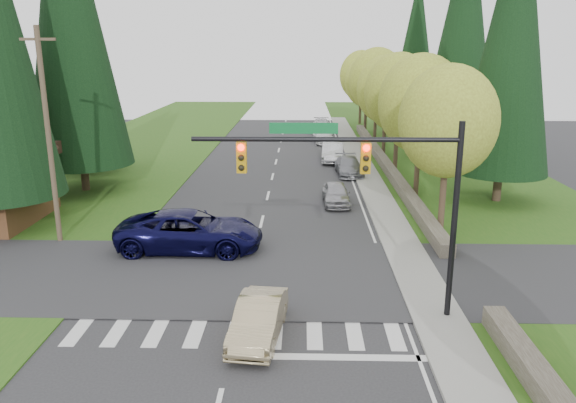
{
  "coord_description": "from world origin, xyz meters",
  "views": [
    {
      "loc": [
        2.16,
        -13.32,
        9.0
      ],
      "look_at": [
        1.57,
        9.38,
        2.8
      ],
      "focal_mm": 35.0,
      "sensor_mm": 36.0,
      "label": 1
    }
  ],
  "objects_px": {
    "parked_car_a": "(336,194)",
    "parked_car_c": "(332,152)",
    "sedan_champagne": "(259,319)",
    "parked_car_d": "(323,135)",
    "suv_navy": "(190,231)",
    "parked_car_e": "(321,126)",
    "parked_car_b": "(349,166)"
  },
  "relations": [
    {
      "from": "parked_car_a",
      "to": "parked_car_c",
      "type": "xyz_separation_m",
      "value": [
        0.44,
        13.23,
        0.14
      ]
    },
    {
      "from": "sedan_champagne",
      "to": "parked_car_c",
      "type": "xyz_separation_m",
      "value": [
        3.84,
        29.37,
        0.14
      ]
    },
    {
      "from": "parked_car_d",
      "to": "suv_navy",
      "type": "bearing_deg",
      "value": -108.28
    },
    {
      "from": "sedan_champagne",
      "to": "parked_car_c",
      "type": "distance_m",
      "value": 29.63
    },
    {
      "from": "parked_car_d",
      "to": "parked_car_e",
      "type": "distance_m",
      "value": 7.26
    },
    {
      "from": "parked_car_c",
      "to": "parked_car_b",
      "type": "bearing_deg",
      "value": -76.46
    },
    {
      "from": "parked_car_c",
      "to": "sedan_champagne",
      "type": "bearing_deg",
      "value": -94.52
    },
    {
      "from": "parked_car_c",
      "to": "parked_car_d",
      "type": "bearing_deg",
      "value": 95.68
    },
    {
      "from": "suv_navy",
      "to": "parked_car_a",
      "type": "xyz_separation_m",
      "value": [
        7.15,
        8.09,
        -0.27
      ]
    },
    {
      "from": "parked_car_a",
      "to": "parked_car_c",
      "type": "relative_size",
      "value": 0.8
    },
    {
      "from": "suv_navy",
      "to": "parked_car_e",
      "type": "xyz_separation_m",
      "value": [
        7.15,
        37.85,
        -0.19
      ]
    },
    {
      "from": "suv_navy",
      "to": "parked_car_e",
      "type": "height_order",
      "value": "suv_navy"
    },
    {
      "from": "suv_navy",
      "to": "parked_car_c",
      "type": "xyz_separation_m",
      "value": [
        7.6,
        21.33,
        -0.13
      ]
    },
    {
      "from": "parked_car_b",
      "to": "parked_car_d",
      "type": "height_order",
      "value": "parked_car_d"
    },
    {
      "from": "sedan_champagne",
      "to": "parked_car_a",
      "type": "distance_m",
      "value": 16.49
    },
    {
      "from": "parked_car_e",
      "to": "sedan_champagne",
      "type": "bearing_deg",
      "value": -91.89
    },
    {
      "from": "parked_car_b",
      "to": "parked_car_e",
      "type": "relative_size",
      "value": 0.89
    },
    {
      "from": "parked_car_b",
      "to": "parked_car_c",
      "type": "relative_size",
      "value": 0.93
    },
    {
      "from": "suv_navy",
      "to": "parked_car_c",
      "type": "relative_size",
      "value": 1.38
    },
    {
      "from": "suv_navy",
      "to": "parked_car_c",
      "type": "distance_m",
      "value": 22.64
    },
    {
      "from": "sedan_champagne",
      "to": "parked_car_c",
      "type": "height_order",
      "value": "parked_car_c"
    },
    {
      "from": "parked_car_a",
      "to": "parked_car_b",
      "type": "relative_size",
      "value": 0.86
    },
    {
      "from": "parked_car_e",
      "to": "suv_navy",
      "type": "bearing_deg",
      "value": -98.36
    },
    {
      "from": "suv_navy",
      "to": "parked_car_b",
      "type": "xyz_separation_m",
      "value": [
        8.55,
        16.22,
        -0.27
      ]
    },
    {
      "from": "parked_car_b",
      "to": "parked_car_d",
      "type": "bearing_deg",
      "value": 92.64
    },
    {
      "from": "sedan_champagne",
      "to": "parked_car_b",
      "type": "bearing_deg",
      "value": 85.21
    },
    {
      "from": "parked_car_c",
      "to": "parked_car_e",
      "type": "bearing_deg",
      "value": 94.48
    },
    {
      "from": "suv_navy",
      "to": "parked_car_a",
      "type": "distance_m",
      "value": 10.8
    },
    {
      "from": "parked_car_c",
      "to": "parked_car_e",
      "type": "relative_size",
      "value": 0.96
    },
    {
      "from": "parked_car_a",
      "to": "parked_car_e",
      "type": "distance_m",
      "value": 29.75
    },
    {
      "from": "parked_car_c",
      "to": "parked_car_d",
      "type": "height_order",
      "value": "parked_car_c"
    },
    {
      "from": "sedan_champagne",
      "to": "parked_car_b",
      "type": "distance_m",
      "value": 24.74
    }
  ]
}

